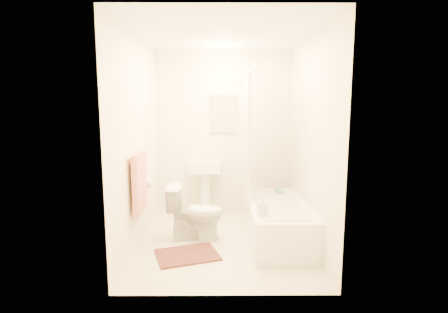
{
  "coord_description": "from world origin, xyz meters",
  "views": [
    {
      "loc": [
        -0.02,
        -4.0,
        1.62
      ],
      "look_at": [
        0.0,
        0.25,
        1.0
      ],
      "focal_mm": 28.0,
      "sensor_mm": 36.0,
      "label": 1
    }
  ],
  "objects_px": {
    "bathtub": "(277,221)",
    "bath_mat": "(187,255)",
    "soap_bottle": "(262,206)",
    "sink": "(205,186)",
    "toilet": "(195,213)"
  },
  "relations": [
    {
      "from": "sink",
      "to": "bath_mat",
      "type": "bearing_deg",
      "value": -93.39
    },
    {
      "from": "bathtub",
      "to": "bath_mat",
      "type": "relative_size",
      "value": 2.43
    },
    {
      "from": "toilet",
      "to": "sink",
      "type": "height_order",
      "value": "sink"
    },
    {
      "from": "bath_mat",
      "to": "soap_bottle",
      "type": "height_order",
      "value": "soap_bottle"
    },
    {
      "from": "bath_mat",
      "to": "bathtub",
      "type": "bearing_deg",
      "value": 25.93
    },
    {
      "from": "toilet",
      "to": "sink",
      "type": "relative_size",
      "value": 0.76
    },
    {
      "from": "toilet",
      "to": "sink",
      "type": "xyz_separation_m",
      "value": [
        0.08,
        0.96,
        0.11
      ]
    },
    {
      "from": "toilet",
      "to": "soap_bottle",
      "type": "xyz_separation_m",
      "value": [
        0.76,
        -0.47,
        0.22
      ]
    },
    {
      "from": "toilet",
      "to": "bathtub",
      "type": "relative_size",
      "value": 0.43
    },
    {
      "from": "sink",
      "to": "soap_bottle",
      "type": "relative_size",
      "value": 4.31
    },
    {
      "from": "bathtub",
      "to": "bath_mat",
      "type": "height_order",
      "value": "bathtub"
    },
    {
      "from": "sink",
      "to": "soap_bottle",
      "type": "bearing_deg",
      "value": -62.59
    },
    {
      "from": "sink",
      "to": "bath_mat",
      "type": "height_order",
      "value": "sink"
    },
    {
      "from": "bathtub",
      "to": "bath_mat",
      "type": "bearing_deg",
      "value": -154.07
    },
    {
      "from": "bath_mat",
      "to": "soap_bottle",
      "type": "xyz_separation_m",
      "value": [
        0.82,
        0.03,
        0.54
      ]
    }
  ]
}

